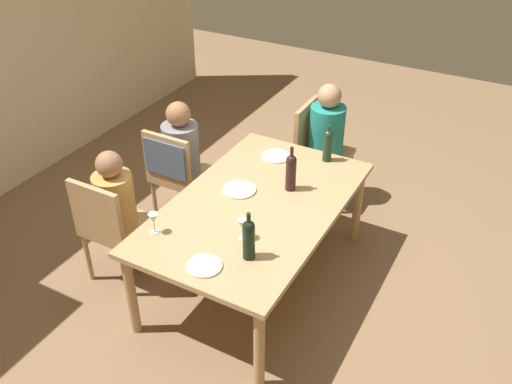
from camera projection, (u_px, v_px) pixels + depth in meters
The scene contains 16 objects.
ground_plane at pixel (256, 279), 4.35m from camera, with size 10.00×10.00×0.00m, color #846647.
dining_table at pixel (256, 212), 3.99m from camera, with size 1.85×1.12×0.72m.
chair_right_end at pixel (317, 146), 5.04m from camera, with size 0.44×0.44×0.92m.
chair_far_right at pixel (174, 167), 4.61m from camera, with size 0.46×0.44×0.92m.
chair_far_left at pixel (110, 224), 4.06m from camera, with size 0.44×0.44×0.92m.
person_woman_host at pixel (329, 136), 4.93m from camera, with size 0.31×0.36×1.14m.
person_man_bearded at pixel (183, 153), 4.69m from camera, with size 0.35×0.30×1.13m.
person_man_guest at pixel (118, 205), 4.09m from camera, with size 0.33×0.29×1.09m.
wine_bottle_tall_green at pixel (249, 238), 3.39m from camera, with size 0.08×0.08×0.34m.
wine_bottle_dark_red at pixel (328, 145), 4.38m from camera, with size 0.07×0.07×0.31m.
wine_bottle_short_olive at pixel (291, 171), 4.03m from camera, with size 0.08×0.08×0.35m.
wine_glass_near_left at pixel (242, 225), 3.57m from camera, with size 0.07×0.07×0.15m.
wine_glass_centre at pixel (153, 219), 3.62m from camera, with size 0.07×0.07×0.15m.
dinner_plate_host at pixel (204, 266), 3.39m from camera, with size 0.22×0.22×0.01m, color white.
dinner_plate_guest_left at pixel (276, 156), 4.50m from camera, with size 0.23×0.23×0.01m, color white.
dinner_plate_guest_right at pixel (239, 190), 4.09m from camera, with size 0.25×0.25×0.01m, color silver.
Camera 1 is at (-2.84, -1.55, 2.99)m, focal length 39.09 mm.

